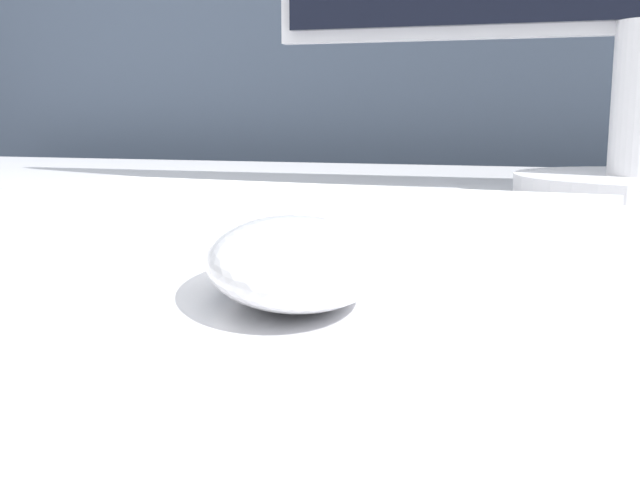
{
  "coord_description": "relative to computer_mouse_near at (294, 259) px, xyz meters",
  "views": [
    {
      "loc": [
        0.07,
        -0.59,
        0.78
      ],
      "look_at": [
        -0.03,
        -0.25,
        0.72
      ],
      "focal_mm": 42.0,
      "sensor_mm": 36.0,
      "label": 1
    }
  ],
  "objects": [
    {
      "name": "partition_panel",
      "position": [
        0.03,
        0.97,
        -0.17
      ],
      "size": [
        5.0,
        0.03,
        1.1
      ],
      "color": "#333D4C",
      "rests_on": "ground_plane"
    },
    {
      "name": "keyboard",
      "position": [
        -0.06,
        0.19,
        -0.01
      ],
      "size": [
        0.45,
        0.19,
        0.02
      ],
      "rotation": [
        0.0,
        0.0,
        -0.1
      ],
      "color": "silver",
      "rests_on": "desk"
    },
    {
      "name": "computer_mouse_near",
      "position": [
        0.0,
        0.0,
        0.0
      ],
      "size": [
        0.12,
        0.15,
        0.03
      ],
      "rotation": [
        0.0,
        0.0,
        0.37
      ],
      "color": "white",
      "rests_on": "desk"
    }
  ]
}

